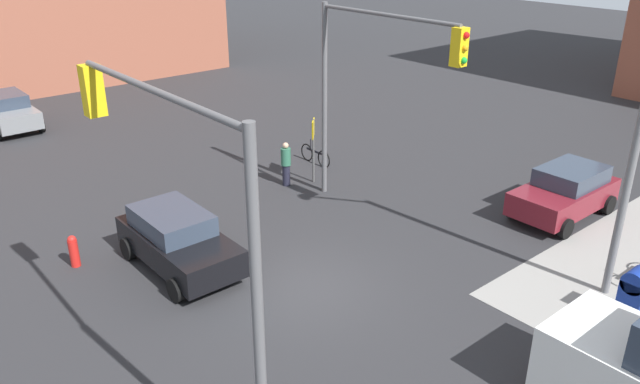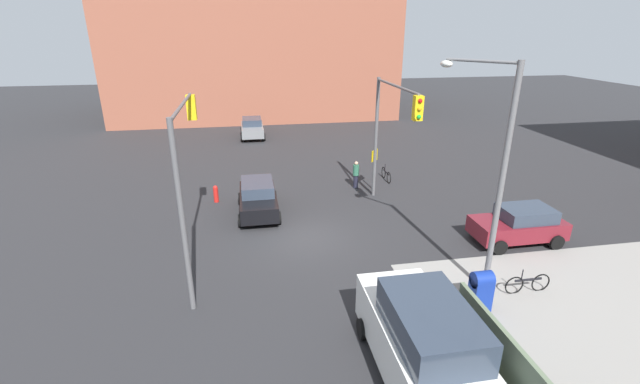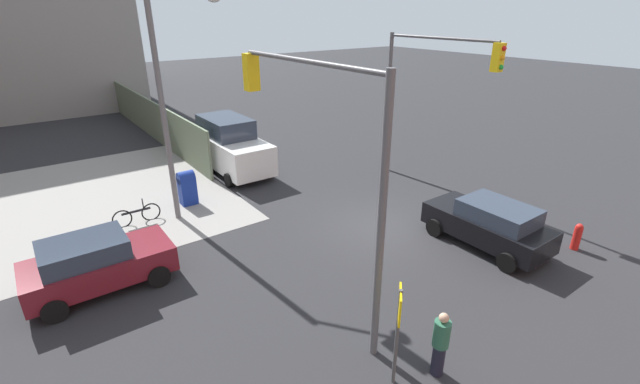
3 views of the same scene
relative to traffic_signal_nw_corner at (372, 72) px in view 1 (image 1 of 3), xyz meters
The scene contains 12 objects.
ground_plane 6.87m from the traffic_signal_nw_corner, 62.82° to the right, with size 120.00×120.00×0.00m, color #28282B.
traffic_signal_nw_corner is the anchor object (origin of this frame).
traffic_signal_se_corner 10.11m from the traffic_signal_nw_corner, 62.87° to the right, with size 5.74×0.36×6.50m.
street_lamp_corner 7.29m from the traffic_signal_nw_corner, ahead, with size 2.31×1.71×8.00m.
warning_sign_two_way 4.32m from the traffic_signal_nw_corner, behind, with size 0.48×0.48×2.40m.
mailbox_blue 9.37m from the traffic_signal_nw_corner, ahead, with size 0.56×0.64×1.43m.
fire_hydrant 10.01m from the traffic_signal_nw_corner, 107.18° to the right, with size 0.26×0.26×0.94m.
coupe_gray 18.54m from the traffic_signal_nw_corner, 159.49° to the right, with size 3.88×2.02×1.62m.
sedan_black 7.56m from the traffic_signal_nw_corner, 96.93° to the right, with size 4.14×2.02×1.62m.
hatchback_maroon 7.40m from the traffic_signal_nw_corner, 47.05° to the left, with size 2.02×3.90×1.62m.
pedestrian_crossing 5.21m from the traffic_signal_nw_corner, 168.66° to the right, with size 0.36×0.36×1.63m.
bicycle_at_crosswalk 6.40m from the traffic_signal_nw_corner, 161.54° to the left, with size 1.75×0.05×0.97m.
Camera 1 is at (10.95, -8.75, 8.87)m, focal length 35.00 mm.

